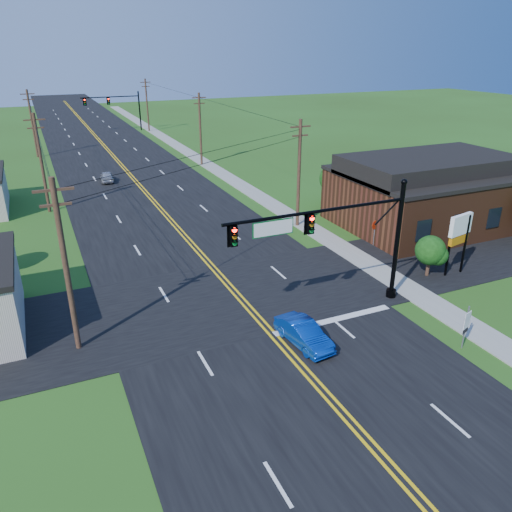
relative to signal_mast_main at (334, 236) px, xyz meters
name	(u,v)px	position (x,y,z in m)	size (l,w,h in m)	color
ground	(342,418)	(-4.34, -8.00, -4.75)	(260.00, 260.00, 0.00)	#2A4D16
road_main	(123,169)	(-4.34, 42.00, -4.73)	(16.00, 220.00, 0.04)	black
road_cross	(235,296)	(-4.34, 4.00, -4.73)	(70.00, 10.00, 0.04)	black
sidewalk	(229,178)	(6.16, 32.00, -4.71)	(2.00, 160.00, 0.08)	gray
signal_mast_main	(334,236)	(0.00, 0.00, 0.00)	(11.30, 0.60, 7.48)	black
signal_mast_far	(114,105)	(0.10, 72.00, -0.20)	(10.98, 0.60, 7.48)	black
brick_building	(425,198)	(15.66, 10.00, -2.40)	(14.20, 11.20, 4.70)	#502916
utility_pole_left_a	(65,264)	(-13.84, 2.00, -0.03)	(1.80, 0.28, 9.00)	#352518
utility_pole_left_b	(41,162)	(-13.84, 27.00, -0.03)	(1.80, 0.28, 9.00)	#352518
utility_pole_left_c	(32,122)	(-13.84, 54.00, -0.03)	(1.80, 0.28, 9.00)	#352518
utility_pole_right_a	(299,172)	(5.46, 14.00, -0.03)	(1.80, 0.28, 9.00)	#352518
utility_pole_right_b	(200,128)	(5.46, 40.00, -0.03)	(1.80, 0.28, 9.00)	#352518
utility_pole_right_c	(147,104)	(5.46, 70.00, -0.03)	(1.80, 0.28, 9.00)	#352518
tree_right_back	(335,179)	(11.66, 18.00, -2.15)	(3.00, 3.00, 4.10)	#352518
shrub_corner	(430,250)	(8.66, 1.50, -2.90)	(2.00, 2.00, 2.86)	#352518
blue_car	(304,334)	(-3.10, -2.46, -4.12)	(1.33, 3.80, 1.25)	#073097
distant_car	(107,177)	(-7.17, 36.06, -4.17)	(1.38, 3.43, 1.17)	#AEAEB3
route_sign	(466,324)	(4.22, -6.11, -3.33)	(0.59, 0.23, 2.44)	slate
stop_sign	(375,227)	(8.66, 7.48, -3.23)	(0.74, 0.18, 2.11)	slate
pylon_sign	(460,231)	(10.48, 1.00, -1.65)	(2.08, 0.71, 4.25)	black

